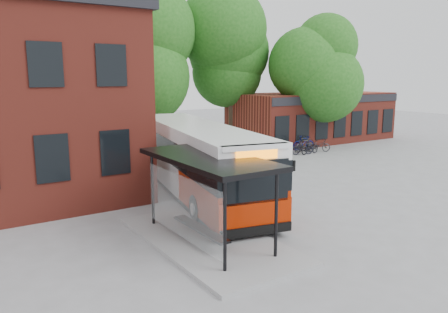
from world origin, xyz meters
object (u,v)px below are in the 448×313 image
city_bus (197,160)px  bicycle_6 (318,146)px  bicycle_1 (273,150)px  bicycle_4 (310,147)px  bicycle_2 (276,150)px  bus_shelter (208,199)px  bicycle_0 (271,150)px  bicycle_5 (305,145)px  bicycle_7 (304,143)px  bicycle_3 (303,148)px

city_bus → bicycle_6: bearing=33.8°
bicycle_1 → bicycle_4: 3.01m
bicycle_6 → bicycle_4: bearing=127.5°
bicycle_2 → city_bus: bearing=113.6°
bicycle_4 → bus_shelter: bearing=116.6°
bicycle_6 → bicycle_0: bearing=104.0°
bicycle_5 → bicycle_7: 0.86m
bicycle_1 → bicycle_2: bearing=-68.7°
bicycle_4 → bicycle_5: size_ratio=1.07×
bus_shelter → bicycle_4: 17.79m
bicycle_4 → bicycle_0: bearing=62.8°
bicycle_4 → bicycle_7: (0.87, 1.54, 0.05)m
bicycle_3 → city_bus: bearing=129.8°
bicycle_4 → bicycle_7: size_ratio=1.03×
bus_shelter → bicycle_4: bearing=35.0°
bicycle_4 → bicycle_6: (1.11, 0.27, -0.00)m
bus_shelter → bicycle_1: 15.71m
bicycle_7 → bicycle_5: bearing=153.5°
bicycle_2 → bicycle_6: (3.51, -0.50, 0.04)m
bus_shelter → bicycle_4: size_ratio=3.88×
bicycle_2 → bicycle_6: size_ratio=0.91×
bus_shelter → bicycle_6: bus_shelter is taller
city_bus → bicycle_1: city_bus is taller
bicycle_0 → bicycle_2: size_ratio=0.96×
bicycle_4 → bicycle_6: 1.15m
bicycle_3 → bicycle_5: size_ratio=0.98×
bicycle_1 → bicycle_4: (2.98, -0.40, -0.03)m
bicycle_0 → bicycle_7: bicycle_7 is taller
bicycle_4 → bicycle_1: bearing=73.8°
bicycle_0 → bicycle_7: bearing=-101.3°
bicycle_4 → bicycle_6: size_ratio=1.01×
bicycle_2 → bicycle_6: 3.54m
city_bus → bus_shelter: bearing=-104.1°
bicycle_1 → bicycle_7: bearing=-84.3°
bicycle_1 → bicycle_5: size_ratio=1.00×
bicycle_0 → bicycle_3: size_ratio=0.95×
bicycle_2 → bicycle_3: size_ratio=0.99×
city_bus → bicycle_4: (11.96, 4.95, -1.15)m
bus_shelter → bicycle_7: bearing=37.3°
bicycle_5 → bicycle_2: bearing=92.2°
bicycle_5 → bus_shelter: bearing=126.9°
bicycle_5 → bicycle_1: bearing=98.1°
city_bus → bicycle_5: city_bus is taller
bicycle_3 → bicycle_5: (0.93, 0.77, 0.01)m
bicycle_4 → city_bus: bearing=104.0°
bicycle_3 → bicycle_7: (1.46, 1.44, 0.03)m
bus_shelter → bicycle_7: size_ratio=3.98×
city_bus → bicycle_6: 14.13m
bicycle_0 → bicycle_2: 0.38m
bicycle_3 → bicycle_2: bearing=85.3°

